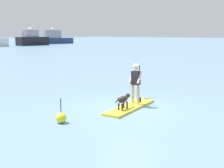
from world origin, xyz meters
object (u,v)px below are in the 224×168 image
(dog, at_px, (124,99))
(moored_boat_far_starboard, at_px, (32,39))
(marker_buoy, at_px, (61,118))
(moored_boat_starboard, at_px, (54,39))
(person_paddler, at_px, (136,81))
(paddleboard, at_px, (133,106))

(dog, distance_m, moored_boat_far_starboard, 68.44)
(moored_boat_far_starboard, relative_size, marker_buoy, 9.29)
(moored_boat_starboard, xyz_separation_m, marker_buoy, (-47.86, -64.74, -1.35))
(marker_buoy, bearing_deg, moored_boat_starboard, 53.53)
(person_paddler, bearing_deg, dog, -169.88)
(dog, relative_size, moored_boat_far_starboard, 0.14)
(person_paddler, height_order, dog, person_paddler)
(marker_buoy, bearing_deg, paddleboard, -8.43)
(dog, bearing_deg, paddleboard, 10.12)
(moored_boat_far_starboard, bearing_deg, moored_boat_starboard, 27.23)
(paddleboard, relative_size, dog, 3.08)
(moored_boat_far_starboard, height_order, marker_buoy, moored_boat_far_starboard)
(moored_boat_far_starboard, bearing_deg, person_paddler, -118.96)
(person_paddler, xyz_separation_m, moored_boat_far_starboard, (32.83, 59.31, 0.46))
(person_paddler, height_order, moored_boat_starboard, moored_boat_starboard)
(dog, height_order, moored_boat_starboard, moored_boat_starboard)
(moored_boat_far_starboard, relative_size, moored_boat_starboard, 0.69)
(person_paddler, bearing_deg, paddleboard, -169.88)
(paddleboard, relative_size, person_paddler, 2.03)
(marker_buoy, bearing_deg, moored_boat_far_starboard, 58.25)
(moored_boat_far_starboard, xyz_separation_m, marker_buoy, (-36.42, -58.86, -1.35))
(moored_boat_far_starboard, bearing_deg, marker_buoy, -121.75)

